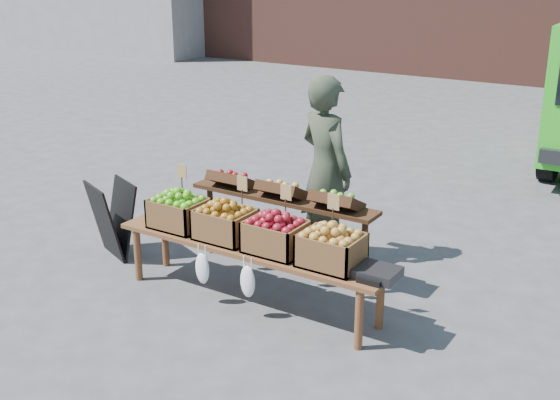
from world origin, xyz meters
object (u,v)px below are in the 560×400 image
Objects in this scene: crate_red_apples at (276,237)px; weighing_scale at (377,273)px; crate_golden_apples at (179,213)px; back_table at (282,223)px; crate_green_apples at (331,250)px; crate_russet_pears at (225,224)px; display_bench at (250,274)px; vendor at (326,170)px; chalkboard_sign at (112,219)px.

crate_red_apples is 0.98m from weighing_scale.
crate_red_apples is (1.10, 0.00, 0.00)m from crate_golden_apples.
weighing_scale is at bearing -27.84° from back_table.
crate_green_apples is at bearing 0.00° from crate_red_apples.
weighing_scale is (0.98, 0.00, -0.10)m from crate_red_apples.
crate_red_apples is at bearing 0.00° from crate_russet_pears.
crate_golden_apples reaches higher than display_bench.
weighing_scale is (0.43, 0.00, -0.10)m from crate_green_apples.
crate_golden_apples is 1.00× the size of crate_red_apples.
vendor is 1.77m from weighing_scale.
vendor is at bearing 53.92° from chalkboard_sign.
back_table is at bearing 152.16° from weighing_scale.
crate_golden_apples is 0.55m from crate_russet_pears.
crate_golden_apples is (-0.89, -1.27, -0.25)m from vendor.
back_table reaches higher than crate_golden_apples.
crate_red_apples is at bearing 0.00° from crate_golden_apples.
crate_russet_pears is (-0.34, -1.27, -0.25)m from vendor.
crate_green_apples reaches higher than chalkboard_sign.
weighing_scale is at bearing 0.00° from crate_russet_pears.
display_bench is at bearing 180.00° from crate_red_apples.
display_bench is at bearing -81.05° from back_table.
weighing_scale is (1.25, 0.00, 0.33)m from display_bench.
chalkboard_sign is 1.83m from back_table.
crate_golden_apples is 1.00× the size of crate_green_apples.
back_table is (-0.17, -0.55, -0.44)m from vendor.
vendor reaches higher than crate_russet_pears.
crate_green_apples reaches higher than display_bench.
back_table is at bearing 45.34° from crate_golden_apples.
vendor is 1.44m from display_bench.
crate_russet_pears reaches higher than weighing_scale.
crate_red_apples is at bearing 122.85° from vendor.
vendor is 0.92× the size of back_table.
weighing_scale is at bearing 0.00° from display_bench.
crate_russet_pears is at bearing 180.00° from display_bench.
crate_green_apples is at bearing 144.36° from vendor.
back_table is 4.20× the size of crate_green_apples.
vendor is at bearing 55.03° from crate_golden_apples.
vendor is 3.86× the size of crate_golden_apples.
crate_golden_apples is at bearing 16.50° from chalkboard_sign.
crate_russet_pears and crate_green_apples have the same top height.
crate_red_apples is 1.47× the size of weighing_scale.
vendor is at bearing 121.10° from crate_green_apples.
display_bench is at bearing 180.00° from weighing_scale.
display_bench is at bearing 0.00° from crate_russet_pears.
chalkboard_sign is at bearing 178.04° from weighing_scale.
vendor reaches higher than crate_green_apples.
back_table is 4.20× the size of crate_golden_apples.
back_table reaches higher than chalkboard_sign.
display_bench is 5.40× the size of crate_green_apples.
display_bench is 0.51m from crate_russet_pears.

